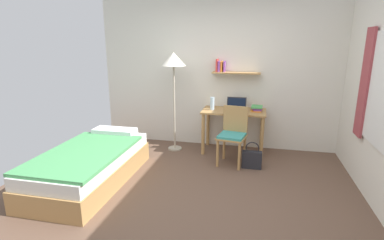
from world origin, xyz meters
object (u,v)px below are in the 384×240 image
(desk, at_px, (234,118))
(standing_lamp, at_px, (174,64))
(water_bottle, at_px, (212,103))
(book_stack, at_px, (257,108))
(desk_chair, at_px, (233,133))
(bed, at_px, (91,165))
(laptop, at_px, (236,106))
(handbag, at_px, (252,159))

(desk, bearing_deg, standing_lamp, -173.82)
(water_bottle, distance_m, book_stack, 0.75)
(desk_chair, bearing_deg, bed, -149.42)
(desk, distance_m, laptop, 0.21)
(desk, xyz_separation_m, laptop, (0.03, 0.08, 0.19))
(book_stack, distance_m, handbag, 0.93)
(handbag, bearing_deg, laptop, 113.29)
(desk_chair, height_order, standing_lamp, standing_lamp)
(bed, relative_size, handbag, 4.62)
(desk, height_order, laptop, laptop)
(water_bottle, bearing_deg, desk, 6.28)
(laptop, xyz_separation_m, book_stack, (0.35, -0.06, -0.01))
(desk_chair, height_order, water_bottle, water_bottle)
(desk_chair, xyz_separation_m, standing_lamp, (-1.06, 0.40, 1.00))
(standing_lamp, distance_m, water_bottle, 0.92)
(bed, xyz_separation_m, handbag, (2.14, 0.94, -0.09))
(laptop, height_order, book_stack, laptop)
(book_stack, bearing_deg, bed, -143.34)
(desk, bearing_deg, laptop, 69.55)
(standing_lamp, bearing_deg, book_stack, 5.45)
(bed, height_order, standing_lamp, standing_lamp)
(bed, xyz_separation_m, standing_lamp, (0.77, 1.48, 1.26))
(standing_lamp, bearing_deg, bed, -117.50)
(laptop, bearing_deg, handbag, -66.71)
(laptop, height_order, handbag, laptop)
(desk, distance_m, book_stack, 0.42)
(standing_lamp, relative_size, water_bottle, 7.71)
(desk_chair, distance_m, book_stack, 0.69)
(bed, xyz_separation_m, water_bottle, (1.42, 1.55, 0.61))
(standing_lamp, height_order, laptop, standing_lamp)
(desk_chair, height_order, laptop, laptop)
(desk, bearing_deg, water_bottle, -173.72)
(desk_chair, bearing_deg, laptop, 90.63)
(desk, relative_size, water_bottle, 4.83)
(desk_chair, bearing_deg, standing_lamp, 159.29)
(bed, relative_size, water_bottle, 8.81)
(bed, relative_size, desk, 1.82)
(standing_lamp, bearing_deg, laptop, 10.48)
(book_stack, bearing_deg, desk_chair, -122.50)
(desk_chair, bearing_deg, desk, 94.24)
(desk, distance_m, handbag, 0.87)
(desk_chair, distance_m, laptop, 0.66)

